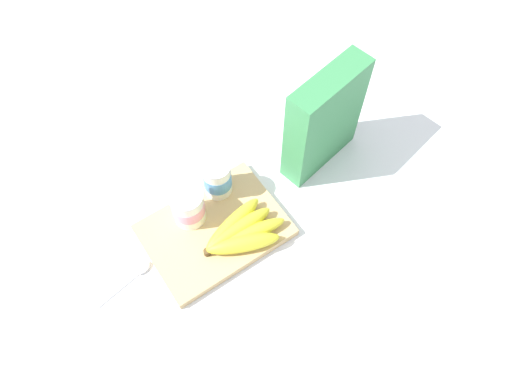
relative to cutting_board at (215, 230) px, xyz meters
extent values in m
plane|color=white|center=(0.00, 0.00, -0.01)|extent=(2.40, 2.40, 0.00)
cube|color=tan|center=(0.00, 0.00, 0.00)|extent=(0.30, 0.22, 0.02)
cube|color=#38844C|center=(0.31, 0.04, 0.12)|extent=(0.21, 0.10, 0.27)
cylinder|color=white|center=(-0.03, 0.05, 0.06)|extent=(0.07, 0.07, 0.09)
cylinder|color=pink|center=(-0.03, 0.05, 0.06)|extent=(0.07, 0.07, 0.03)
cylinder|color=silver|center=(-0.03, 0.05, 0.10)|extent=(0.07, 0.07, 0.00)
cylinder|color=white|center=(0.06, 0.08, 0.06)|extent=(0.06, 0.06, 0.09)
cylinder|color=#5193D1|center=(0.06, 0.08, 0.06)|extent=(0.06, 0.06, 0.04)
cylinder|color=silver|center=(0.06, 0.08, 0.10)|extent=(0.06, 0.06, 0.00)
ellipsoid|color=yellow|center=(0.03, -0.07, 0.03)|extent=(0.16, 0.09, 0.04)
ellipsoid|color=yellow|center=(0.04, -0.06, 0.03)|extent=(0.18, 0.06, 0.03)
ellipsoid|color=yellow|center=(0.04, -0.04, 0.03)|extent=(0.16, 0.04, 0.04)
ellipsoid|color=yellow|center=(0.03, -0.02, 0.03)|extent=(0.16, 0.07, 0.04)
cylinder|color=brown|center=(-0.04, -0.04, 0.02)|extent=(0.01, 0.01, 0.02)
cylinder|color=silver|center=(-0.23, 0.00, -0.01)|extent=(0.11, 0.03, 0.01)
ellipsoid|color=silver|center=(-0.17, 0.01, 0.00)|extent=(0.04, 0.03, 0.01)
camera|label=1|loc=(-0.18, -0.43, 0.96)|focal=33.87mm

